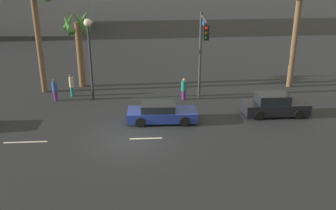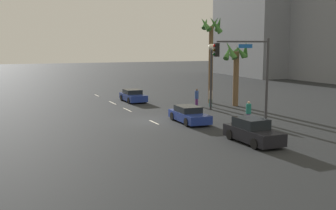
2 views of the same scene
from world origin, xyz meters
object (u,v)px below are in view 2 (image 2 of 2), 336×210
object	(u,v)px
car_2	(189,115)
pedestrian_2	(197,97)
streetlamp	(211,64)
palm_tree_0	(236,62)
car_1	(253,132)
car_0	(133,96)
palm_tree_2	(212,40)
building_0	(264,29)
pedestrian_0	(211,97)
traffic_signal	(250,68)
pedestrian_1	(249,112)

from	to	relation	value
car_2	pedestrian_2	distance (m)	8.96
streetlamp	palm_tree_0	size ratio (longest dim) A/B	0.94
car_1	palm_tree_0	world-z (taller)	palm_tree_0
car_0	palm_tree_2	distance (m)	10.01
car_1	building_0	world-z (taller)	building_0
pedestrian_0	palm_tree_0	distance (m)	4.25
pedestrian_0	pedestrian_2	size ratio (longest dim) A/B	1.05
pedestrian_2	palm_tree_0	distance (m)	5.11
car_2	pedestrian_0	distance (m)	8.66
traffic_signal	streetlamp	world-z (taller)	traffic_signal
building_0	palm_tree_2	bearing A→B (deg)	-38.53
car_0	pedestrian_0	size ratio (longest dim) A/B	2.32
traffic_signal	pedestrian_0	size ratio (longest dim) A/B	3.65
building_0	car_0	bearing A→B (deg)	-48.52
traffic_signal	pedestrian_2	xyz separation A→B (m)	(-10.77, 1.19, -3.43)
palm_tree_0	pedestrian_1	bearing A→B (deg)	-25.52
car_1	pedestrian_0	xyz separation A→B (m)	(-14.30, 4.94, 0.24)
traffic_signal	palm_tree_2	bearing A→B (deg)	163.96
car_2	palm_tree_2	xyz separation A→B (m)	(-9.02, 6.85, 5.83)
car_1	building_0	distance (m)	60.71
streetlamp	pedestrian_1	distance (m)	7.64
streetlamp	pedestrian_2	distance (m)	4.36
car_0	car_2	bearing A→B (deg)	1.02
car_1	building_0	xyz separation A→B (m)	(-48.50, 35.56, 8.28)
car_0	pedestrian_0	bearing A→B (deg)	41.96
pedestrian_0	building_0	world-z (taller)	building_0
car_2	pedestrian_1	xyz separation A→B (m)	(1.91, 4.13, 0.27)
streetlamp	palm_tree_2	xyz separation A→B (m)	(-4.09, 2.25, 2.18)
car_2	palm_tree_0	distance (m)	10.84
palm_tree_0	building_0	bearing A→B (deg)	140.90
palm_tree_0	palm_tree_2	world-z (taller)	palm_tree_2
streetlamp	pedestrian_2	world-z (taller)	streetlamp
pedestrian_2	palm_tree_0	bearing A→B (deg)	67.07
car_2	traffic_signal	distance (m)	5.88
car_1	streetlamp	size ratio (longest dim) A/B	0.72
car_0	palm_tree_0	xyz separation A→B (m)	(6.82, 8.26, 3.74)
car_0	palm_tree_0	world-z (taller)	palm_tree_0
streetlamp	palm_tree_2	distance (m)	5.15
car_0	pedestrian_0	world-z (taller)	pedestrian_0
pedestrian_1	palm_tree_0	xyz separation A→B (m)	(-8.15, 3.89, 3.47)
pedestrian_0	palm_tree_0	xyz separation A→B (m)	(0.41, 2.49, 3.41)
car_0	building_0	size ratio (longest dim) A/B	0.20
car_2	pedestrian_0	xyz separation A→B (m)	(-6.65, 5.53, 0.33)
pedestrian_1	building_0	bearing A→B (deg)	143.17
car_2	traffic_signal	bearing A→B (deg)	47.75
car_2	building_0	distance (m)	55.20
traffic_signal	palm_tree_2	size ratio (longest dim) A/B	0.72
pedestrian_2	building_0	world-z (taller)	building_0
car_1	building_0	bearing A→B (deg)	143.75
traffic_signal	car_0	bearing A→B (deg)	-167.40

